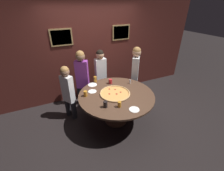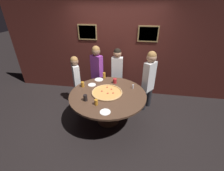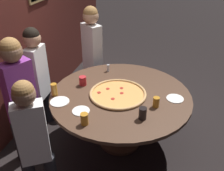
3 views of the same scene
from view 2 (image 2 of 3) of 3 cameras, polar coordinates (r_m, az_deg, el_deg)
The scene contains 17 objects.
ground_plane at distance 3.66m, azimuth -1.44°, elevation -12.96°, with size 24.00×24.00×0.00m, color black.
back_wall at distance 4.27m, azimuth 1.86°, elevation 13.55°, with size 6.40×0.08×2.60m.
dining_table at distance 3.28m, azimuth -1.58°, elevation -4.93°, with size 1.64×1.64×0.74m.
giant_pizza at distance 3.23m, azimuth -1.92°, elevation -2.60°, with size 0.66×0.66×0.03m.
drink_cup_centre_back at distance 3.84m, azimuth -3.00°, elevation 3.86°, with size 0.07×0.07×0.15m, color #BC7A23.
drink_cup_by_shaker at distance 3.60m, azimuth 1.08°, elevation 1.76°, with size 0.09×0.09×0.11m, color #B22328.
drink_cup_near_right at distance 2.86m, azimuth -6.06°, elevation -6.34°, with size 0.07×0.07×0.12m, color #BC7A23.
drink_cup_front_edge at distance 3.50m, azimuth -11.13°, elevation 0.42°, with size 0.08×0.08×0.12m, color #BC7A23.
drink_cup_far_right at distance 3.00m, azimuth -10.10°, elevation -4.63°, with size 0.08×0.08×0.13m, color black.
white_plate_far_back at distance 3.57m, azimuth -7.64°, elevation 0.28°, with size 0.19×0.19×0.01m, color white.
white_plate_left_side at distance 3.79m, azimuth -5.03°, elevation 2.27°, with size 0.21×0.21×0.01m, color white.
white_plate_near_front at distance 2.70m, azimuth -2.61°, elevation -10.05°, with size 0.19×0.19×0.01m, color white.
condiment_shaker at distance 3.40m, azimuth 7.98°, elevation -0.39°, with size 0.04×0.04×0.10m.
diner_centre_back at distance 3.71m, azimuth 13.87°, elevation 2.81°, with size 0.34×0.38×1.52m.
diner_side_right at distance 4.12m, azimuth -5.77°, elevation 6.08°, with size 0.39×0.29×1.50m.
diner_far_left at distance 4.14m, azimuth 1.93°, elevation 5.72°, with size 0.36×0.21×1.43m.
diner_side_left at distance 3.95m, azimuth -13.39°, elevation 2.82°, with size 0.28×0.34×1.33m.
Camera 2 is at (0.52, -2.67, 2.45)m, focal length 24.00 mm.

